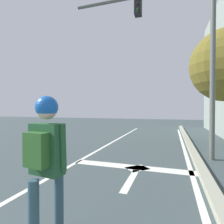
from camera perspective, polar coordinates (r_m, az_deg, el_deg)
name	(u,v)px	position (r m, az deg, el deg)	size (l,w,h in m)	color
lane_line_center	(77,162)	(5.80, -10.96, -15.14)	(0.12, 20.00, 0.01)	silver
lane_line_curbside	(192,174)	(5.14, 23.70, -17.33)	(0.12, 20.00, 0.01)	silver
stop_bar	(132,167)	(5.29, 6.21, -16.72)	(3.35, 0.40, 0.01)	silver
lane_arrow_stem	(131,180)	(4.42, 5.84, -20.38)	(0.16, 1.40, 0.01)	silver
lane_arrow_head	(137,168)	(5.20, 7.94, -17.03)	(0.56, 0.44, 0.01)	silver
curb_strip	(203,172)	(5.15, 26.60, -16.53)	(0.24, 24.00, 0.14)	#A2A28B
skater	(46,151)	(2.18, -19.98, -11.48)	(0.46, 0.62, 1.67)	#31515D
traffic_signal_mast	(179,36)	(6.86, 20.25, 21.40)	(4.80, 0.34, 5.94)	#5E635B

